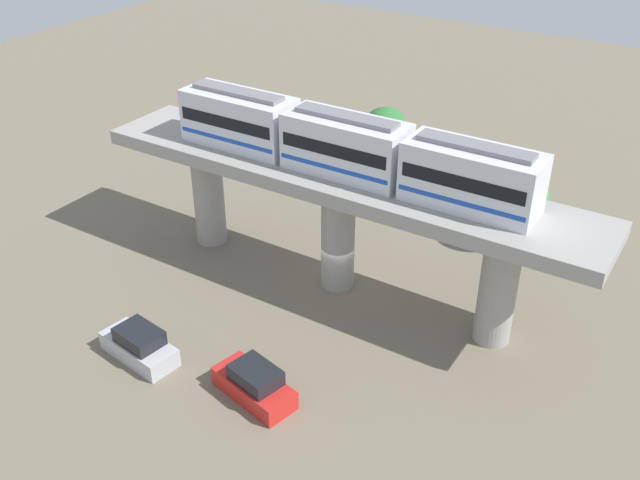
{
  "coord_description": "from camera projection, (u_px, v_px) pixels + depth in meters",
  "views": [
    {
      "loc": [
        29.85,
        17.67,
        23.8
      ],
      "look_at": [
        2.5,
        0.39,
        4.36
      ],
      "focal_mm": 40.41,
      "sensor_mm": 36.0,
      "label": 1
    }
  ],
  "objects": [
    {
      "name": "parked_car_silver",
      "position": [
        139.0,
        345.0,
        35.98
      ],
      "size": [
        2.36,
        4.41,
        1.76
      ],
      "rotation": [
        0.0,
        0.0,
        -0.14
      ],
      "color": "#B2B5BA",
      "rests_on": "ground"
    },
    {
      "name": "tree_mid_lot",
      "position": [
        527.0,
        200.0,
        43.05
      ],
      "size": [
        2.61,
        2.61,
        5.05
      ],
      "color": "brown",
      "rests_on": "ground"
    },
    {
      "name": "ground_plane",
      "position": [
        337.0,
        284.0,
        41.98
      ],
      "size": [
        120.0,
        120.0,
        0.0
      ],
      "primitive_type": "plane",
      "color": "#706654"
    },
    {
      "name": "viaduct",
      "position": [
        339.0,
        200.0,
        39.13
      ],
      "size": [
        5.2,
        28.85,
        7.27
      ],
      "color": "#999691",
      "rests_on": "ground"
    },
    {
      "name": "tree_near_viaduct",
      "position": [
        385.0,
        130.0,
        52.24
      ],
      "size": [
        3.33,
        3.33,
        5.44
      ],
      "color": "brown",
      "rests_on": "ground"
    },
    {
      "name": "parked_car_red",
      "position": [
        254.0,
        384.0,
        33.55
      ],
      "size": [
        2.7,
        4.5,
        1.76
      ],
      "rotation": [
        0.0,
        0.0,
        -0.23
      ],
      "color": "red",
      "rests_on": "ground"
    },
    {
      "name": "train",
      "position": [
        346.0,
        146.0,
        37.27
      ],
      "size": [
        2.64,
        20.5,
        3.24
      ],
      "color": "silver",
      "rests_on": "viaduct"
    }
  ]
}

